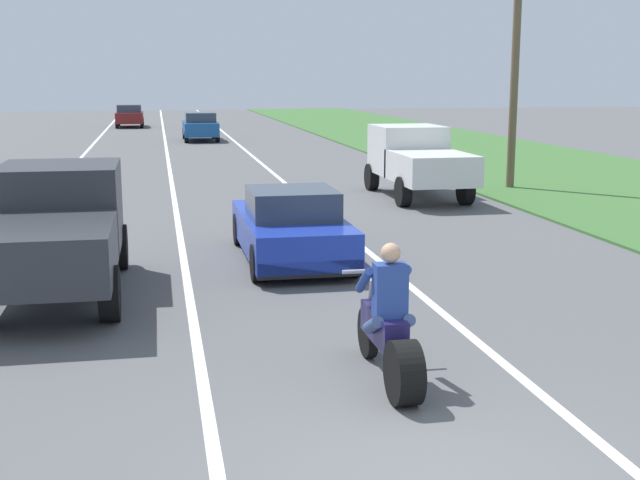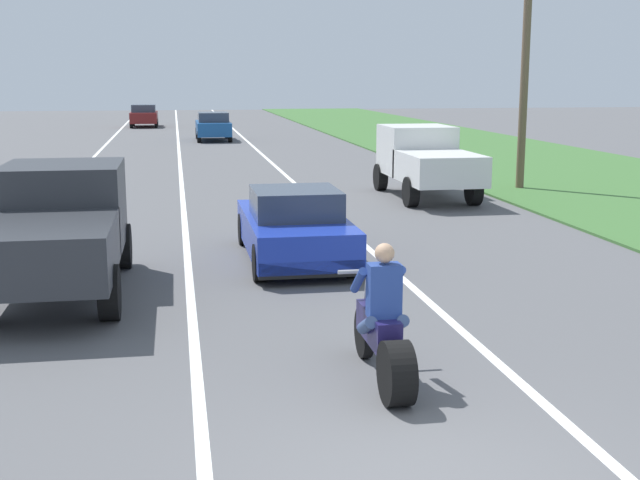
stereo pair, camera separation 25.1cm
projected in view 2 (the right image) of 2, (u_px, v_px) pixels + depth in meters
The scene contains 11 objects.
lane_stripe_left_solid at pixel (62, 190), 25.49m from camera, with size 0.14×120.00×0.01m, color white.
lane_stripe_right_solid at pixel (296, 185), 26.69m from camera, with size 0.14×120.00×0.01m, color white.
lane_stripe_centre_dashed at pixel (182, 187), 26.09m from camera, with size 0.14×120.00×0.01m, color white.
grass_verge_right at pixel (592, 177), 28.37m from camera, with size 10.00×120.00×0.06m, color #3D6B33.
motorcycle_with_rider at pixel (383, 334), 9.33m from camera, with size 0.70×2.21×1.62m.
sports_car_blue at pixel (295, 227), 15.66m from camera, with size 1.84×4.30×1.37m.
pickup_truck_left_lane_dark_grey at pixel (58, 225), 13.13m from camera, with size 2.02×4.80×1.98m.
pickup_truck_right_shoulder_white at pixel (425, 159), 23.68m from camera, with size 2.02×4.80×1.98m.
utility_pole_roadside at pixel (525, 56), 24.82m from camera, with size 0.24×0.24×7.97m, color brown.
distant_car_far_ahead at pixel (213, 126), 44.69m from camera, with size 1.80×4.00×1.50m.
distant_car_further_ahead at pixel (144, 115), 56.59m from camera, with size 1.80×4.00×1.50m.
Camera 2 is at (-1.96, -6.27, 3.41)m, focal length 47.12 mm.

